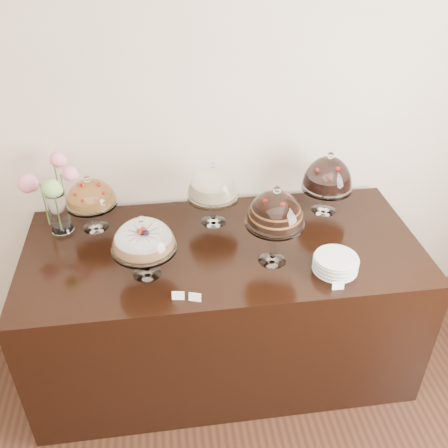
{
  "coord_description": "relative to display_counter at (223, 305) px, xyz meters",
  "views": [
    {
      "loc": [
        0.01,
        0.25,
        2.56
      ],
      "look_at": [
        0.3,
        2.4,
        1.08
      ],
      "focal_mm": 40.0,
      "sensor_mm": 36.0,
      "label": 1
    }
  ],
  "objects": [
    {
      "name": "cake_stand_fruit_tart",
      "position": [
        -0.71,
        0.28,
        0.67
      ],
      "size": [
        0.29,
        0.29,
        0.34
      ],
      "color": "white",
      "rests_on": "display_counter"
    },
    {
      "name": "cake_stand_dark_choco",
      "position": [
        0.66,
        0.28,
        0.69
      ],
      "size": [
        0.3,
        0.3,
        0.39
      ],
      "color": "white",
      "rests_on": "display_counter"
    },
    {
      "name": "cake_stand_sugar_sponge",
      "position": [
        -0.42,
        -0.18,
        0.67
      ],
      "size": [
        0.33,
        0.33,
        0.35
      ],
      "color": "white",
      "rests_on": "display_counter"
    },
    {
      "name": "wall_back",
      "position": [
        -0.3,
        0.55,
        1.05
      ],
      "size": [
        5.0,
        0.04,
        3.0
      ],
      "primitive_type": "cube",
      "color": "beige",
      "rests_on": "ground"
    },
    {
      "name": "cake_stand_choco_layer",
      "position": [
        0.24,
        -0.16,
        0.76
      ],
      "size": [
        0.3,
        0.3,
        0.46
      ],
      "color": "white",
      "rests_on": "display_counter"
    },
    {
      "name": "plate_stack",
      "position": [
        0.55,
        -0.29,
        0.49
      ],
      "size": [
        0.23,
        0.23,
        0.08
      ],
      "color": "silver",
      "rests_on": "display_counter"
    },
    {
      "name": "price_card_extra",
      "position": [
        -0.27,
        -0.4,
        0.47
      ],
      "size": [
        0.06,
        0.03,
        0.04
      ],
      "primitive_type": "cube",
      "rotation": [
        -0.21,
        0.0,
        -0.17
      ],
      "color": "white",
      "rests_on": "display_counter"
    },
    {
      "name": "flower_vase",
      "position": [
        -0.91,
        0.28,
        0.7
      ],
      "size": [
        0.33,
        0.34,
        0.43
      ],
      "color": "white",
      "rests_on": "display_counter"
    },
    {
      "name": "price_card_left",
      "position": [
        -0.19,
        -0.42,
        0.47
      ],
      "size": [
        0.06,
        0.03,
        0.04
      ],
      "primitive_type": "cube",
      "rotation": [
        -0.21,
        0.0,
        -0.31
      ],
      "color": "white",
      "rests_on": "display_counter"
    },
    {
      "name": "price_card_right",
      "position": [
        0.52,
        -0.43,
        0.47
      ],
      "size": [
        0.06,
        0.02,
        0.04
      ],
      "primitive_type": "cube",
      "rotation": [
        -0.21,
        0.0,
        -0.02
      ],
      "color": "white",
      "rests_on": "display_counter"
    },
    {
      "name": "cake_stand_cheesecake",
      "position": [
        -0.02,
        0.25,
        0.7
      ],
      "size": [
        0.31,
        0.31,
        0.39
      ],
      "color": "white",
      "rests_on": "display_counter"
    },
    {
      "name": "display_counter",
      "position": [
        0.0,
        0.0,
        0.0
      ],
      "size": [
        2.2,
        1.0,
        0.9
      ],
      "primitive_type": "cube",
      "color": "black",
      "rests_on": "ground"
    }
  ]
}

